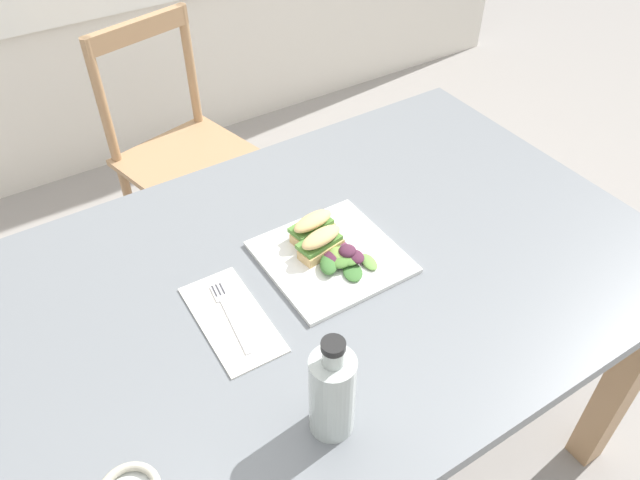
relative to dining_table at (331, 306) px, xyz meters
The scene contains 10 objects.
ground_plane 0.63m from the dining_table, 15.50° to the left, with size 8.45×8.45×0.00m, color gray.
dining_table is the anchor object (origin of this frame).
chair_wooden_far 0.98m from the dining_table, 87.51° to the left, with size 0.48×0.48×0.87m.
plate_lunch 0.12m from the dining_table, 62.23° to the left, with size 0.27×0.27×0.01m, color white.
sandwich_half_front 0.16m from the dining_table, 90.19° to the left, with size 0.10×0.07×0.06m.
sandwich_half_back 0.18m from the dining_table, 82.48° to the left, with size 0.10×0.07×0.06m.
salad_mixed_greens 0.14m from the dining_table, 19.12° to the right, with size 0.12×0.13×0.03m.
napkin_folded 0.26m from the dining_table, behind, with size 0.12×0.25×0.00m, color silver.
fork_on_napkin 0.26m from the dining_table, behind, with size 0.04×0.19×0.00m.
bottle_cold_brew 0.40m from the dining_table, 123.52° to the right, with size 0.07×0.07×0.21m.
Camera 1 is at (-0.58, -0.76, 1.62)m, focal length 34.47 mm.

